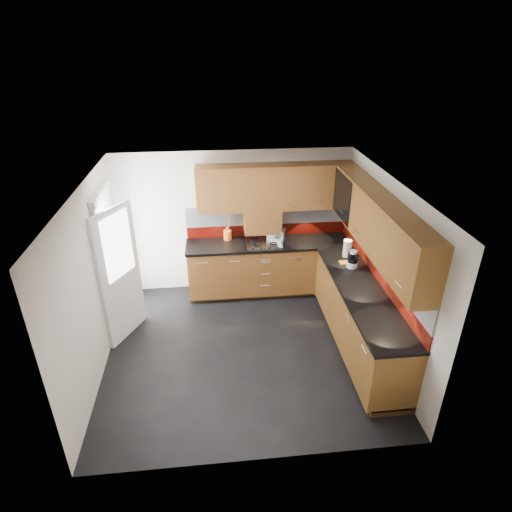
{
  "coord_description": "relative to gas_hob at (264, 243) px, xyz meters",
  "views": [
    {
      "loc": [
        -0.35,
        -4.79,
        3.97
      ],
      "look_at": [
        0.24,
        0.65,
        1.14
      ],
      "focal_mm": 30.0,
      "sensor_mm": 36.0,
      "label": 1
    }
  ],
  "objects": [
    {
      "name": "extractor_hood",
      "position": [
        0.0,
        0.17,
        0.33
      ],
      "size": [
        0.6,
        0.33,
        0.4
      ],
      "primitive_type": "cube",
      "color": "#5C3414",
      "rests_on": "room"
    },
    {
      "name": "back_door",
      "position": [
        -2.23,
        -0.72,
        0.08
      ],
      "size": [
        0.42,
        1.19,
        2.04
      ],
      "color": "white",
      "rests_on": "room"
    },
    {
      "name": "base_cabinets",
      "position": [
        0.62,
        -0.75,
        -0.52
      ],
      "size": [
        2.7,
        3.2,
        0.95
      ],
      "color": "#5C3414",
      "rests_on": "room"
    },
    {
      "name": "room",
      "position": [
        -0.45,
        -1.47,
        0.54
      ],
      "size": [
        4.0,
        3.8,
        2.64
      ],
      "color": "black"
    },
    {
      "name": "upper_cabinets",
      "position": [
        0.78,
        -0.69,
        0.88
      ],
      "size": [
        2.5,
        3.2,
        0.72
      ],
      "color": "#5C3414",
      "rests_on": "room"
    },
    {
      "name": "glass_cabinet",
      "position": [
        1.26,
        -0.4,
        0.91
      ],
      "size": [
        0.32,
        0.8,
        0.66
      ],
      "color": "black",
      "rests_on": "room"
    },
    {
      "name": "countertop",
      "position": [
        0.6,
        -0.77,
        -0.03
      ],
      "size": [
        2.72,
        3.22,
        0.04
      ],
      "color": "black",
      "rests_on": "base_cabinets"
    },
    {
      "name": "backsplash",
      "position": [
        0.83,
        -0.54,
        0.26
      ],
      "size": [
        2.7,
        3.2,
        0.54
      ],
      "color": "maroon",
      "rests_on": "countertop"
    },
    {
      "name": "paper_towel",
      "position": [
        1.22,
        -0.59,
        0.12
      ],
      "size": [
        0.13,
        0.13,
        0.27
      ],
      "primitive_type": "cylinder",
      "rotation": [
        0.0,
        0.0,
        0.05
      ],
      "color": "white",
      "rests_on": "countertop"
    },
    {
      "name": "orange_cloth",
      "position": [
        1.12,
        -0.81,
        -0.01
      ],
      "size": [
        0.14,
        0.12,
        0.02
      ],
      "primitive_type": "cube",
      "rotation": [
        0.0,
        0.0,
        -0.02
      ],
      "color": "orange",
      "rests_on": "countertop"
    },
    {
      "name": "toaster",
      "position": [
        0.22,
        0.11,
        0.08
      ],
      "size": [
        0.32,
        0.26,
        0.2
      ],
      "color": "silver",
      "rests_on": "countertop"
    },
    {
      "name": "utensil_pot",
      "position": [
        -0.58,
        0.21,
        0.09
      ],
      "size": [
        0.13,
        0.13,
        0.46
      ],
      "color": "orange",
      "rests_on": "countertop"
    },
    {
      "name": "gas_hob",
      "position": [
        0.0,
        0.0,
        0.0
      ],
      "size": [
        0.56,
        0.5,
        0.04
      ],
      "color": "silver",
      "rests_on": "countertop"
    },
    {
      "name": "food_processor",
      "position": [
        1.19,
        -0.94,
        0.11
      ],
      "size": [
        0.16,
        0.16,
        0.27
      ],
      "color": "white",
      "rests_on": "countertop"
    }
  ]
}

